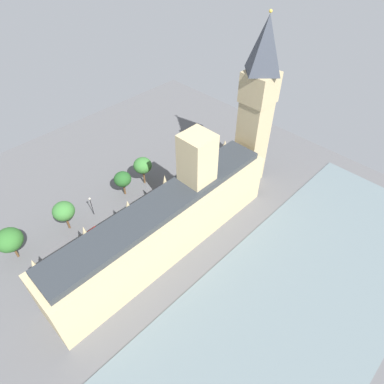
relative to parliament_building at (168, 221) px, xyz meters
name	(u,v)px	position (x,y,z in m)	size (l,w,h in m)	color
ground_plane	(161,241)	(1.99, 1.21, -8.40)	(136.06, 136.06, 0.00)	#565659
river_thames	(270,332)	(-32.08, 1.21, -8.27)	(37.90, 122.45, 0.25)	slate
parliament_building	(168,221)	(0.00, 0.00, 0.00)	(11.80, 62.37, 28.21)	tan
clock_tower	(257,106)	(1.92, -34.80, 16.49)	(7.93, 7.93, 48.20)	tan
car_blue_corner	(196,174)	(13.86, -24.12, -7.51)	(2.23, 4.82, 1.74)	navy
double_decker_bus_leading	(162,196)	(12.21, -8.66, -5.77)	(3.07, 10.61, 4.75)	red
car_silver_by_river_gate	(132,217)	(13.47, 1.69, -7.51)	(1.90, 4.51, 1.74)	#B7B7BC
double_decker_bus_trailing	(83,246)	(12.80, 17.05, -5.77)	(3.40, 10.67, 4.75)	red
pedestrian_midblock	(207,184)	(8.31, -23.13, -7.71)	(0.62, 0.53, 1.52)	#336B60
pedestrian_under_trees	(120,245)	(7.84, 9.67, -7.63)	(0.54, 0.64, 1.72)	gray
plane_tree_far_end	(123,179)	(23.13, -3.32, -2.68)	(5.01, 5.01, 7.90)	brown
plane_tree_opposite_hall	(64,211)	(22.99, 15.39, -1.96)	(5.67, 5.67, 8.88)	brown
plane_tree_kerbside	(143,166)	(22.78, -10.59, -1.60)	(5.49, 5.49, 9.18)	brown
plane_tree_near_tower	(9,240)	(23.75, 29.31, -1.99)	(6.47, 6.47, 9.18)	brown
street_lamp_slot_10	(91,203)	(22.51, 8.00, -3.93)	(0.56, 0.56, 6.42)	black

